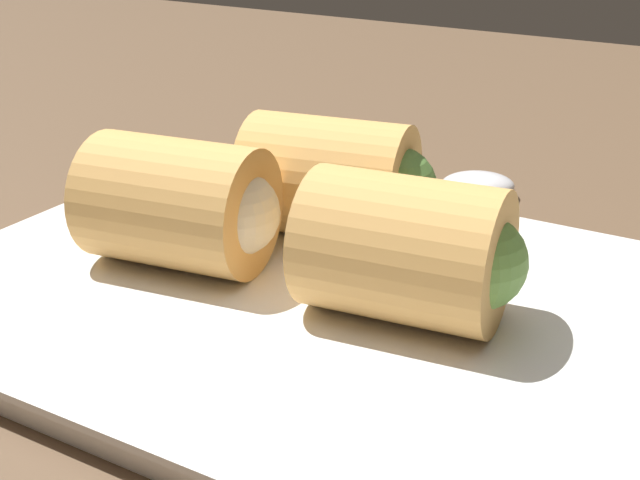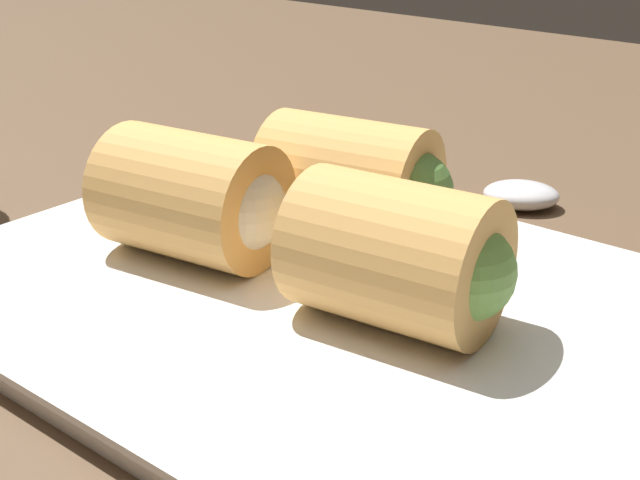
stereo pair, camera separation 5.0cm
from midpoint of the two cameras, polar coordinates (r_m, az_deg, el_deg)
The scene contains 6 objects.
table_surface at distance 37.66cm, azimuth -1.61°, elevation -6.79°, with size 180.00×140.00×2.00cm.
serving_plate at distance 36.93cm, azimuth 3.89°, elevation -4.36°, with size 32.87×23.96×1.50cm.
roll_front_left at distance 40.57cm, azimuth 6.43°, elevation 3.59°, with size 8.77×6.78×5.59cm.
roll_front_right at distance 33.20cm, azimuth 9.91°, elevation -1.21°, with size 8.66×6.38×5.59cm.
roll_back_left at distance 38.49cm, azimuth -4.04°, elevation 2.58°, with size 8.72×6.59×5.59cm.
spoon at distance 50.87cm, azimuth 14.49°, elevation 2.77°, with size 14.47×8.86×1.44cm.
Camera 2 is at (-23.51, 23.09, 19.87)cm, focal length 50.00 mm.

